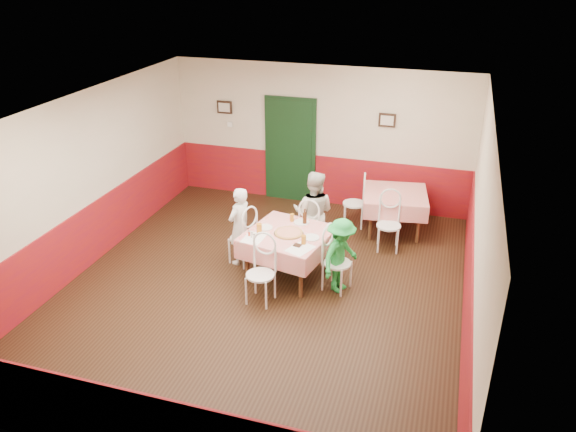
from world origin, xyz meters
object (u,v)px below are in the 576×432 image
(chair_right, at_px, (337,263))
(glass_c, at_px, (292,218))
(glass_b, at_px, (304,240))
(diner_left, at_px, (240,226))
(main_table, at_px, (288,254))
(diner_far, at_px, (313,213))
(chair_far, at_px, (312,229))
(chair_second_a, at_px, (354,204))
(diner_right, at_px, (341,256))
(beer_bottle, at_px, (305,217))
(glass_a, at_px, (259,228))
(chair_near, at_px, (260,275))
(chair_second_b, at_px, (389,226))
(second_table, at_px, (394,212))
(pizza, at_px, (289,233))
(wallet, at_px, (297,245))

(chair_right, distance_m, glass_c, 1.13)
(glass_b, distance_m, diner_left, 1.31)
(main_table, distance_m, diner_far, 0.97)
(chair_far, height_order, glass_c, chair_far)
(chair_second_a, xyz_separation_m, diner_right, (0.23, -2.27, 0.15))
(glass_b, relative_size, beer_bottle, 0.59)
(chair_far, height_order, chair_second_a, same)
(chair_far, relative_size, diner_left, 0.68)
(diner_right, bearing_deg, chair_far, 57.59)
(chair_right, distance_m, chair_far, 1.20)
(beer_bottle, height_order, diner_left, diner_left)
(glass_a, relative_size, diner_right, 0.13)
(chair_near, height_order, chair_second_b, same)
(chair_second_a, height_order, glass_a, glass_a)
(second_table, height_order, diner_right, diner_right)
(beer_bottle, bearing_deg, second_table, 54.08)
(second_table, distance_m, chair_second_b, 0.75)
(chair_near, distance_m, glass_b, 0.84)
(chair_near, bearing_deg, chair_second_b, 59.33)
(chair_second_a, distance_m, glass_c, 1.85)
(chair_far, xyz_separation_m, chair_second_a, (0.48, 1.26, 0.00))
(chair_second_b, bearing_deg, diner_far, -168.06)
(pizza, bearing_deg, diner_right, -10.37)
(chair_second_a, xyz_separation_m, glass_b, (-0.32, -2.37, 0.38))
(chair_second_a, relative_size, glass_a, 5.75)
(diner_left, relative_size, diner_right, 1.11)
(chair_second_b, relative_size, glass_c, 7.24)
(chair_second_a, xyz_separation_m, beer_bottle, (-0.49, -1.71, 0.43))
(chair_right, height_order, diner_right, diner_right)
(beer_bottle, distance_m, diner_right, 0.95)
(chair_second_a, bearing_deg, pizza, -25.33)
(beer_bottle, height_order, diner_far, diner_far)
(chair_second_a, xyz_separation_m, glass_a, (-1.08, -2.23, 0.39))
(second_table, distance_m, diner_right, 2.34)
(second_table, height_order, wallet, wallet)
(chair_right, distance_m, diner_far, 1.27)
(chair_right, distance_m, chair_second_b, 1.61)
(second_table, height_order, pizza, pizza)
(chair_right, xyz_separation_m, chair_near, (-1.00, -0.66, 0.00))
(main_table, xyz_separation_m, chair_second_a, (0.65, 2.09, 0.08))
(chair_right, distance_m, diner_left, 1.76)
(pizza, distance_m, glass_a, 0.46)
(pizza, height_order, beer_bottle, beer_bottle)
(wallet, relative_size, diner_far, 0.07)
(chair_second_a, bearing_deg, chair_far, -29.65)
(glass_a, xyz_separation_m, wallet, (0.68, -0.23, -0.07))
(wallet, bearing_deg, glass_c, 123.43)
(diner_far, bearing_deg, diner_right, 121.09)
(second_table, height_order, diner_left, diner_left)
(main_table, xyz_separation_m, pizza, (0.02, -0.02, 0.40))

